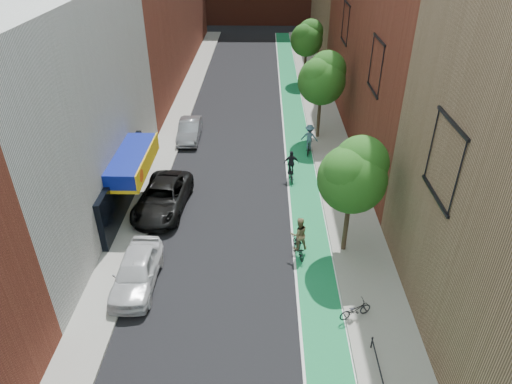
{
  "coord_description": "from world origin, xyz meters",
  "views": [
    {
      "loc": [
        1.33,
        -8.92,
        15.32
      ],
      "look_at": [
        0.95,
        13.38,
        1.5
      ],
      "focal_mm": 32.0,
      "sensor_mm": 36.0,
      "label": 1
    }
  ],
  "objects_px": {
    "parked_car_silver": "(190,130)",
    "cyclist_lane_far": "(309,140)",
    "cyclist_lane_near": "(299,239)",
    "cyclist_lane_mid": "(291,169)",
    "parked_car_black": "(163,197)",
    "parked_car_white": "(137,271)"
  },
  "relations": [
    {
      "from": "parked_car_black",
      "to": "cyclist_lane_far",
      "type": "distance_m",
      "value": 11.99
    },
    {
      "from": "cyclist_lane_far",
      "to": "parked_car_white",
      "type": "bearing_deg",
      "value": 68.59
    },
    {
      "from": "parked_car_white",
      "to": "cyclist_lane_mid",
      "type": "bearing_deg",
      "value": 52.47
    },
    {
      "from": "parked_car_silver",
      "to": "cyclist_lane_near",
      "type": "distance_m",
      "value": 15.95
    },
    {
      "from": "parked_car_white",
      "to": "cyclist_lane_mid",
      "type": "distance_m",
      "value": 12.84
    },
    {
      "from": "parked_car_black",
      "to": "cyclist_lane_mid",
      "type": "bearing_deg",
      "value": 29.96
    },
    {
      "from": "parked_car_silver",
      "to": "cyclist_lane_mid",
      "type": "relative_size",
      "value": 2.21
    },
    {
      "from": "parked_car_silver",
      "to": "cyclist_lane_far",
      "type": "xyz_separation_m",
      "value": [
        9.1,
        -2.34,
        0.31
      ]
    },
    {
      "from": "parked_car_white",
      "to": "parked_car_black",
      "type": "xyz_separation_m",
      "value": [
        0.0,
        6.49,
        0.0
      ]
    },
    {
      "from": "parked_car_black",
      "to": "cyclist_lane_near",
      "type": "relative_size",
      "value": 2.61
    },
    {
      "from": "parked_car_black",
      "to": "cyclist_lane_mid",
      "type": "distance_m",
      "value": 8.64
    },
    {
      "from": "cyclist_lane_near",
      "to": "cyclist_lane_mid",
      "type": "xyz_separation_m",
      "value": [
        0.0,
        7.83,
        -0.2
      ]
    },
    {
      "from": "cyclist_lane_near",
      "to": "cyclist_lane_mid",
      "type": "relative_size",
      "value": 1.09
    },
    {
      "from": "parked_car_white",
      "to": "cyclist_lane_far",
      "type": "distance_m",
      "value": 16.85
    },
    {
      "from": "cyclist_lane_near",
      "to": "cyclist_lane_mid",
      "type": "height_order",
      "value": "cyclist_lane_near"
    },
    {
      "from": "cyclist_lane_mid",
      "to": "cyclist_lane_far",
      "type": "bearing_deg",
      "value": -115.01
    },
    {
      "from": "parked_car_white",
      "to": "cyclist_lane_near",
      "type": "relative_size",
      "value": 2.13
    },
    {
      "from": "cyclist_lane_mid",
      "to": "cyclist_lane_far",
      "type": "distance_m",
      "value": 4.14
    },
    {
      "from": "parked_car_white",
      "to": "parked_car_silver",
      "type": "relative_size",
      "value": 1.05
    },
    {
      "from": "parked_car_silver",
      "to": "cyclist_lane_far",
      "type": "bearing_deg",
      "value": -15.4
    },
    {
      "from": "parked_car_silver",
      "to": "cyclist_lane_mid",
      "type": "xyz_separation_m",
      "value": [
        7.6,
        -6.19,
        0.03
      ]
    },
    {
      "from": "parked_car_black",
      "to": "cyclist_lane_mid",
      "type": "xyz_separation_m",
      "value": [
        7.8,
        3.71,
        -0.04
      ]
    }
  ]
}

